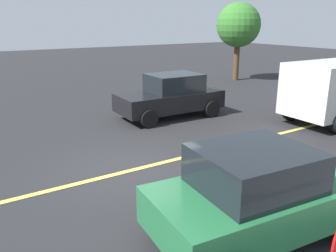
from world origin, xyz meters
name	(u,v)px	position (x,y,z in m)	size (l,w,h in m)	color
ground_plane	(131,171)	(0.00, 0.00, 0.00)	(80.00, 80.00, 0.00)	#262628
lane_marking_centre	(222,148)	(3.00, 0.00, 0.01)	(28.00, 0.16, 0.01)	#E0D14C
car_green_approaching	(258,194)	(0.58, -3.65, 0.82)	(3.96, 2.33, 1.64)	#236B3D
car_black_near_curb	(171,96)	(3.65, 3.77, 0.83)	(4.10, 2.03, 1.66)	black
tree_left_verge	(238,25)	(11.87, 8.94, 3.31)	(2.66, 2.66, 4.68)	#513823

